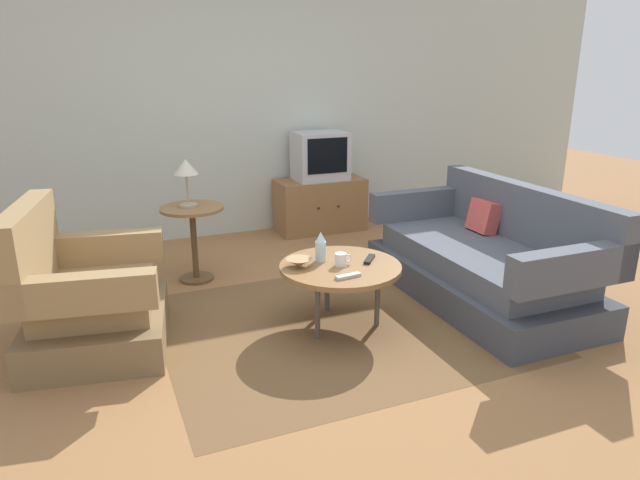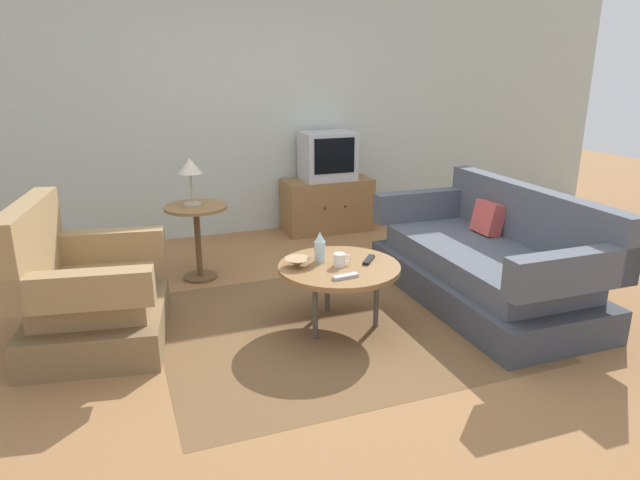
{
  "view_description": "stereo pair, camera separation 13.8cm",
  "coord_description": "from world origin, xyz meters",
  "px_view_note": "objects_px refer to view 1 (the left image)",
  "views": [
    {
      "loc": [
        -1.47,
        -3.27,
        1.74
      ],
      "look_at": [
        -0.01,
        0.22,
        0.55
      ],
      "focal_mm": 31.76,
      "sensor_mm": 36.0,
      "label": 1
    },
    {
      "loc": [
        -1.34,
        -3.32,
        1.74
      ],
      "look_at": [
        -0.01,
        0.22,
        0.55
      ],
      "focal_mm": 31.76,
      "sensor_mm": 36.0,
      "label": 2
    }
  ],
  "objects_px": {
    "coffee_table": "(340,269)",
    "mug": "(341,259)",
    "tv_remote_silver": "(348,276)",
    "side_table": "(193,228)",
    "table_lamp": "(186,170)",
    "tv_stand": "(320,205)",
    "bowl": "(299,263)",
    "couch": "(485,262)",
    "armchair": "(86,301)",
    "television": "(320,156)",
    "vase": "(321,247)",
    "tv_remote_dark": "(369,259)"
  },
  "relations": [
    {
      "from": "tv_stand",
      "to": "couch",
      "type": "bearing_deg",
      "value": -78.23
    },
    {
      "from": "armchair",
      "to": "side_table",
      "type": "xyz_separation_m",
      "value": [
        0.85,
        0.9,
        0.14
      ]
    },
    {
      "from": "vase",
      "to": "mug",
      "type": "relative_size",
      "value": 1.69
    },
    {
      "from": "coffee_table",
      "to": "mug",
      "type": "height_order",
      "value": "mug"
    },
    {
      "from": "coffee_table",
      "to": "tv_remote_silver",
      "type": "relative_size",
      "value": 4.71
    },
    {
      "from": "tv_remote_silver",
      "to": "television",
      "type": "bearing_deg",
      "value": -114.93
    },
    {
      "from": "tv_stand",
      "to": "tv_remote_dark",
      "type": "relative_size",
      "value": 5.61
    },
    {
      "from": "table_lamp",
      "to": "bowl",
      "type": "height_order",
      "value": "table_lamp"
    },
    {
      "from": "vase",
      "to": "bowl",
      "type": "relative_size",
      "value": 1.19
    },
    {
      "from": "armchair",
      "to": "tv_stand",
      "type": "xyz_separation_m",
      "value": [
        2.37,
        1.86,
        -0.04
      ]
    },
    {
      "from": "armchair",
      "to": "mug",
      "type": "distance_m",
      "value": 1.65
    },
    {
      "from": "television",
      "to": "mug",
      "type": "relative_size",
      "value": 4.36
    },
    {
      "from": "side_table",
      "to": "tv_remote_dark",
      "type": "xyz_separation_m",
      "value": [
        0.97,
        -1.24,
        0.0
      ]
    },
    {
      "from": "bowl",
      "to": "armchair",
      "type": "bearing_deg",
      "value": 168.79
    },
    {
      "from": "tv_stand",
      "to": "coffee_table",
      "type": "bearing_deg",
      "value": -109.35
    },
    {
      "from": "mug",
      "to": "tv_remote_silver",
      "type": "relative_size",
      "value": 0.71
    },
    {
      "from": "mug",
      "to": "bowl",
      "type": "xyz_separation_m",
      "value": [
        -0.27,
        0.09,
        -0.01
      ]
    },
    {
      "from": "tv_remote_silver",
      "to": "armchair",
      "type": "bearing_deg",
      "value": -26.43
    },
    {
      "from": "television",
      "to": "armchair",
      "type": "bearing_deg",
      "value": -141.98
    },
    {
      "from": "couch",
      "to": "television",
      "type": "bearing_deg",
      "value": 12.45
    },
    {
      "from": "television",
      "to": "mug",
      "type": "distance_m",
      "value": 2.36
    },
    {
      "from": "side_table",
      "to": "tv_stand",
      "type": "xyz_separation_m",
      "value": [
        1.52,
        0.96,
        -0.17
      ]
    },
    {
      "from": "couch",
      "to": "bowl",
      "type": "xyz_separation_m",
      "value": [
        -1.49,
        0.05,
        0.19
      ]
    },
    {
      "from": "tv_stand",
      "to": "mug",
      "type": "distance_m",
      "value": 2.35
    },
    {
      "from": "coffee_table",
      "to": "table_lamp",
      "type": "xyz_separation_m",
      "value": [
        -0.77,
        1.26,
        0.51
      ]
    },
    {
      "from": "mug",
      "to": "couch",
      "type": "bearing_deg",
      "value": 1.73
    },
    {
      "from": "table_lamp",
      "to": "tv_remote_silver",
      "type": "bearing_deg",
      "value": -64.31
    },
    {
      "from": "tv_remote_dark",
      "to": "tv_remote_silver",
      "type": "relative_size",
      "value": 0.95
    },
    {
      "from": "armchair",
      "to": "television",
      "type": "distance_m",
      "value": 3.05
    },
    {
      "from": "television",
      "to": "vase",
      "type": "bearing_deg",
      "value": -112.66
    },
    {
      "from": "vase",
      "to": "tv_remote_dark",
      "type": "bearing_deg",
      "value": -20.27
    },
    {
      "from": "coffee_table",
      "to": "tv_remote_silver",
      "type": "xyz_separation_m",
      "value": [
        -0.05,
        -0.23,
        0.04
      ]
    },
    {
      "from": "side_table",
      "to": "tv_remote_silver",
      "type": "bearing_deg",
      "value": -64.66
    },
    {
      "from": "table_lamp",
      "to": "tv_remote_silver",
      "type": "relative_size",
      "value": 2.21
    },
    {
      "from": "couch",
      "to": "vase",
      "type": "height_order",
      "value": "couch"
    },
    {
      "from": "tv_stand",
      "to": "tv_remote_silver",
      "type": "xyz_separation_m",
      "value": [
        -0.82,
        -2.43,
        0.17
      ]
    },
    {
      "from": "couch",
      "to": "coffee_table",
      "type": "height_order",
      "value": "couch"
    },
    {
      "from": "vase",
      "to": "bowl",
      "type": "bearing_deg",
      "value": -166.68
    },
    {
      "from": "television",
      "to": "tv_remote_silver",
      "type": "height_order",
      "value": "television"
    },
    {
      "from": "armchair",
      "to": "table_lamp",
      "type": "xyz_separation_m",
      "value": [
        0.83,
        0.92,
        0.61
      ]
    },
    {
      "from": "bowl",
      "to": "tv_remote_silver",
      "type": "height_order",
      "value": "bowl"
    },
    {
      "from": "tv_stand",
      "to": "bowl",
      "type": "relative_size",
      "value": 5.25
    },
    {
      "from": "side_table",
      "to": "armchair",
      "type": "bearing_deg",
      "value": -133.21
    },
    {
      "from": "tv_remote_silver",
      "to": "bowl",
      "type": "bearing_deg",
      "value": -61.13
    },
    {
      "from": "tv_stand",
      "to": "vase",
      "type": "distance_m",
      "value": 2.27
    },
    {
      "from": "bowl",
      "to": "tv_remote_dark",
      "type": "relative_size",
      "value": 1.07
    },
    {
      "from": "couch",
      "to": "coffee_table",
      "type": "xyz_separation_m",
      "value": [
        -1.22,
        -0.02,
        0.13
      ]
    },
    {
      "from": "side_table",
      "to": "table_lamp",
      "type": "bearing_deg",
      "value": 135.66
    },
    {
      "from": "armchair",
      "to": "coffee_table",
      "type": "bearing_deg",
      "value": 87.83
    },
    {
      "from": "vase",
      "to": "bowl",
      "type": "height_order",
      "value": "vase"
    }
  ]
}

